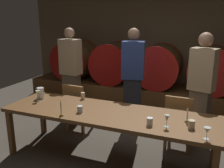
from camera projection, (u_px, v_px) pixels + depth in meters
name	position (u px, v px, depth m)	size (l,w,h in m)	color
ground_plane	(120.00, 167.00, 3.41)	(8.95, 8.95, 0.00)	#4C443A
back_wall	(165.00, 49.00, 5.81)	(6.89, 0.24, 2.54)	brown
barrel_shelf	(158.00, 97.00, 5.59)	(6.20, 0.90, 0.49)	brown
wine_barrel_far_left	(76.00, 60.00, 6.16)	(0.94, 0.85, 0.94)	brown
wine_barrel_left	(114.00, 63.00, 5.79)	(0.94, 0.85, 0.94)	#513319
wine_barrel_center	(159.00, 66.00, 5.41)	(0.94, 0.85, 0.94)	brown
wine_barrel_right	(212.00, 70.00, 5.02)	(0.94, 0.85, 0.94)	brown
dining_table	(108.00, 116.00, 3.40)	(2.94, 0.87, 0.74)	brown
chair_left	(77.00, 105.00, 4.36)	(0.42, 0.42, 0.88)	olive
chair_right	(179.00, 120.00, 3.75)	(0.42, 0.42, 0.88)	olive
guest_left	(71.00, 74.00, 4.78)	(0.41, 0.28, 1.80)	brown
guest_center	(133.00, 79.00, 4.36)	(0.42, 0.31, 1.81)	black
guest_right	(201.00, 87.00, 3.92)	(0.44, 0.35, 1.77)	brown
candle_left	(61.00, 111.00, 3.23)	(0.05, 0.05, 0.22)	olive
candle_right	(187.00, 118.00, 3.05)	(0.05, 0.05, 0.20)	olive
pitcher	(41.00, 93.00, 3.93)	(0.11, 0.11, 0.17)	white
wine_glass_left	(38.00, 94.00, 3.79)	(0.07, 0.07, 0.17)	silver
wine_glass_center	(167.00, 119.00, 2.90)	(0.06, 0.06, 0.15)	silver
wine_glass_right	(207.00, 131.00, 2.61)	(0.07, 0.07, 0.14)	silver
cup_far_left	(83.00, 96.00, 3.91)	(0.06, 0.06, 0.10)	beige
cup_center_left	(80.00, 109.00, 3.37)	(0.08, 0.08, 0.09)	silver
cup_center_right	(150.00, 122.00, 2.96)	(0.07, 0.07, 0.10)	white
cup_far_right	(192.00, 124.00, 2.88)	(0.08, 0.08, 0.10)	beige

